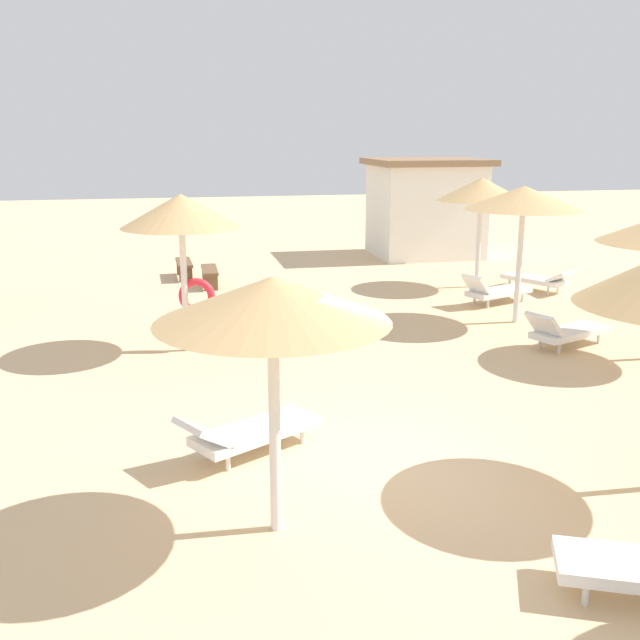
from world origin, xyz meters
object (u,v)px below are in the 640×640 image
(parasol_4, at_px, (482,190))
(bench_1, at_px, (184,266))
(parasol_9, at_px, (181,213))
(lounger_3, at_px, (247,431))
(lounger_7, at_px, (495,291))
(bench_0, at_px, (210,274))
(lounger_1, at_px, (566,331))
(parasol_7, at_px, (524,198))
(parasol_3, at_px, (272,301))
(lounger_4, at_px, (538,279))
(beach_cabana, at_px, (425,207))

(parasol_4, relative_size, bench_1, 1.91)
(parasol_9, height_order, lounger_3, parasol_9)
(lounger_3, distance_m, lounger_7, 9.95)
(parasol_9, bearing_deg, bench_0, 82.52)
(bench_0, height_order, bench_1, same)
(bench_0, bearing_deg, lounger_3, -90.86)
(lounger_1, relative_size, lounger_3, 1.00)
(parasol_7, relative_size, lounger_3, 1.50)
(parasol_3, distance_m, lounger_4, 13.54)
(lounger_4, bearing_deg, beach_cabana, 99.72)
(bench_1, bearing_deg, lounger_1, -50.47)
(lounger_4, xyz_separation_m, bench_0, (-8.41, 2.31, 0.04))
(parasol_9, relative_size, lounger_3, 1.50)
(lounger_7, relative_size, bench_0, 1.30)
(parasol_3, relative_size, lounger_3, 1.37)
(bench_1, bearing_deg, parasol_7, -43.19)
(parasol_3, height_order, parasol_4, parasol_4)
(bench_1, bearing_deg, beach_cabana, 16.44)
(lounger_4, height_order, lounger_7, lounger_7)
(parasol_7, height_order, bench_0, parasol_7)
(lounger_4, relative_size, lounger_7, 1.02)
(beach_cabana, bearing_deg, bench_1, -163.56)
(parasol_3, height_order, lounger_4, parasol_3)
(parasol_9, height_order, lounger_7, parasol_9)
(parasol_7, distance_m, bench_1, 9.83)
(parasol_7, bearing_deg, parasol_9, -174.39)
(lounger_7, distance_m, bench_1, 8.72)
(lounger_1, bearing_deg, lounger_3, -151.36)
(lounger_3, xyz_separation_m, bench_1, (-0.48, 12.08, 0.03))
(parasol_7, relative_size, lounger_4, 1.48)
(parasol_9, distance_m, lounger_4, 10.13)
(lounger_3, bearing_deg, parasol_7, 40.54)
(parasol_7, bearing_deg, lounger_1, -88.31)
(parasol_3, distance_m, lounger_7, 11.54)
(bench_0, distance_m, bench_1, 1.45)
(parasol_3, xyz_separation_m, lounger_1, (6.45, 5.45, -2.12))
(parasol_7, height_order, lounger_3, parasol_7)
(parasol_7, height_order, lounger_7, parasol_7)
(parasol_3, xyz_separation_m, parasol_7, (6.39, 7.42, 0.24))
(lounger_7, xyz_separation_m, bench_1, (-7.27, 4.80, 0.02))
(parasol_4, relative_size, lounger_4, 1.45)
(parasol_4, distance_m, parasol_9, 8.96)
(lounger_7, bearing_deg, beach_cabana, 84.04)
(bench_1, bearing_deg, parasol_4, -20.27)
(parasol_4, relative_size, parasol_7, 0.98)
(parasol_4, distance_m, lounger_4, 2.78)
(lounger_3, relative_size, beach_cabana, 0.53)
(lounger_1, height_order, lounger_4, lounger_1)
(parasol_9, bearing_deg, lounger_1, -10.11)
(lounger_1, xyz_separation_m, bench_1, (-7.02, 8.51, 0.02))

